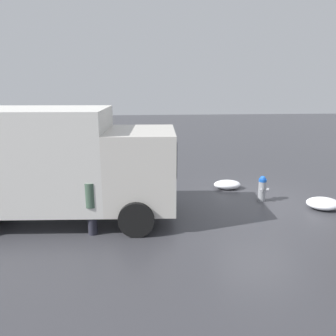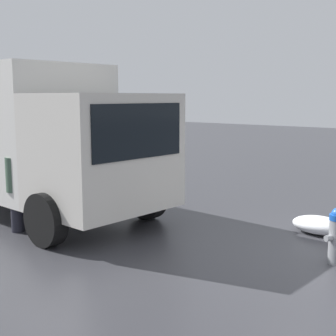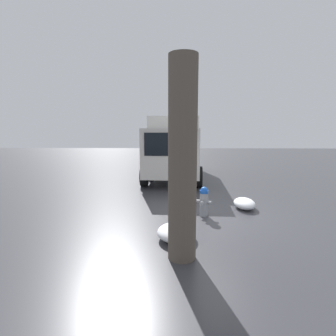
% 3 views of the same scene
% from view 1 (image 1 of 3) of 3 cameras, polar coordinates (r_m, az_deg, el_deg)
% --- Properties ---
extents(ground_plane, '(60.00, 60.00, 0.00)m').
position_cam_1_polar(ground_plane, '(11.11, 15.91, -5.54)').
color(ground_plane, '#38383D').
extents(fire_hydrant, '(0.35, 0.43, 0.85)m').
position_cam_1_polar(fire_hydrant, '(10.98, 16.08, -3.41)').
color(fire_hydrant, gray).
rests_on(fire_hydrant, ground_plane).
extents(delivery_truck, '(6.91, 2.94, 3.08)m').
position_cam_1_polar(delivery_truck, '(9.50, -20.73, 1.20)').
color(delivery_truck, beige).
rests_on(delivery_truck, ground_plane).
extents(pedestrian, '(0.34, 0.34, 1.58)m').
position_cam_1_polar(pedestrian, '(8.37, -13.22, -5.77)').
color(pedestrian, '#23232D').
rests_on(pedestrian, ground_plane).
extents(snow_pile_by_hydrant, '(1.00, 0.85, 0.32)m').
position_cam_1_polar(snow_pile_by_hydrant, '(11.09, 25.41, -5.59)').
color(snow_pile_by_hydrant, white).
rests_on(snow_pile_by_hydrant, ground_plane).
extents(snow_pile_curbside, '(0.97, 0.64, 0.32)m').
position_cam_1_polar(snow_pile_curbside, '(12.04, 10.28, -2.85)').
color(snow_pile_curbside, white).
rests_on(snow_pile_curbside, ground_plane).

